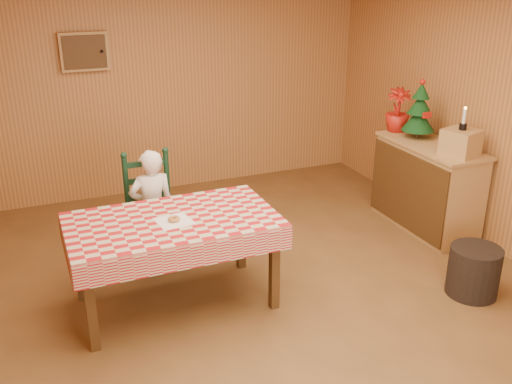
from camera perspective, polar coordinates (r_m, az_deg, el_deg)
ground at (r=4.81m, az=0.94°, el=-11.41°), size 6.00×6.00×0.00m
cabin_walls at (r=4.59m, az=-1.67°, el=11.64°), size 5.10×6.05×2.65m
dining_table at (r=4.58m, az=-8.31°, el=-3.61°), size 1.66×0.96×0.77m
ladder_chair at (r=5.35m, az=-10.39°, el=-2.06°), size 0.44×0.40×1.08m
seated_child at (r=5.28m, az=-10.29°, el=-1.70°), size 0.41×0.27×1.12m
napkin at (r=4.50m, az=-8.20°, el=-2.90°), size 0.29×0.29×0.00m
donut at (r=4.49m, az=-8.21°, el=-2.69°), size 0.12×0.12×0.03m
shelf_unit at (r=6.27m, az=16.66°, el=0.56°), size 0.54×1.24×0.93m
crate at (r=5.81m, az=19.79°, el=4.69°), size 0.38×0.38×0.25m
christmas_tree at (r=6.24m, az=16.03°, el=7.74°), size 0.34×0.34×0.62m
flower_arrangement at (r=6.45m, az=14.00°, el=7.97°), size 0.35×0.35×0.47m
candle_set at (r=5.76m, az=20.03°, el=6.49°), size 0.07×0.07×0.22m
storage_bin at (r=5.22m, az=20.94°, el=-7.41°), size 0.51×0.51×0.43m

